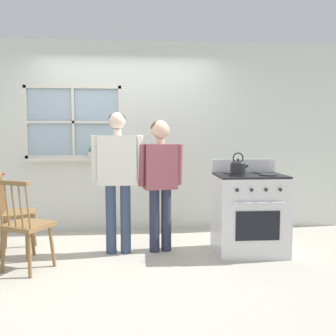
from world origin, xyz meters
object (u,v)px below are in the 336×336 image
at_px(chair_near_wall, 26,227).
at_px(stove, 249,213).
at_px(person_elderly_left, 118,169).
at_px(chair_by_window, 16,214).
at_px(person_teen_center, 160,172).
at_px(kettle, 238,167).
at_px(potted_plant, 92,153).

relative_size(chair_near_wall, stove, 0.87).
height_order(chair_near_wall, person_elderly_left, person_elderly_left).
bearing_deg(person_elderly_left, chair_near_wall, -150.73).
xyz_separation_m(person_elderly_left, stove, (1.53, -0.09, -0.52)).
height_order(chair_by_window, person_teen_center, person_teen_center).
distance_m(chair_by_window, person_elderly_left, 1.32).
relative_size(person_teen_center, stove, 1.43).
relative_size(chair_by_window, kettle, 3.80).
height_order(chair_by_window, kettle, kettle).
height_order(chair_by_window, stove, stove).
xyz_separation_m(chair_near_wall, kettle, (2.25, 0.26, 0.57)).
height_order(kettle, potted_plant, potted_plant).
xyz_separation_m(chair_by_window, potted_plant, (0.78, 0.89, 0.67)).
height_order(chair_near_wall, kettle, kettle).
bearing_deg(chair_by_window, person_elderly_left, -108.50).
bearing_deg(kettle, potted_plant, 144.84).
bearing_deg(stove, chair_by_window, 175.42).
xyz_separation_m(chair_by_window, chair_near_wall, (0.30, -0.61, 0.00)).
distance_m(chair_near_wall, person_teen_center, 1.57).
bearing_deg(person_teen_center, potted_plant, 121.62).
bearing_deg(person_elderly_left, chair_by_window, 174.93).
relative_size(person_elderly_left, potted_plant, 6.72).
distance_m(stove, kettle, 0.59).
bearing_deg(potted_plant, stove, -29.80).
bearing_deg(kettle, stove, 36.63).
bearing_deg(kettle, person_elderly_left, 170.53).
height_order(stove, potted_plant, potted_plant).
xyz_separation_m(stove, potted_plant, (-1.94, 1.11, 0.65)).
relative_size(person_teen_center, potted_plant, 6.36).
distance_m(chair_near_wall, potted_plant, 1.72).
bearing_deg(chair_by_window, chair_near_wall, -166.89).
relative_size(chair_near_wall, kettle, 3.80).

